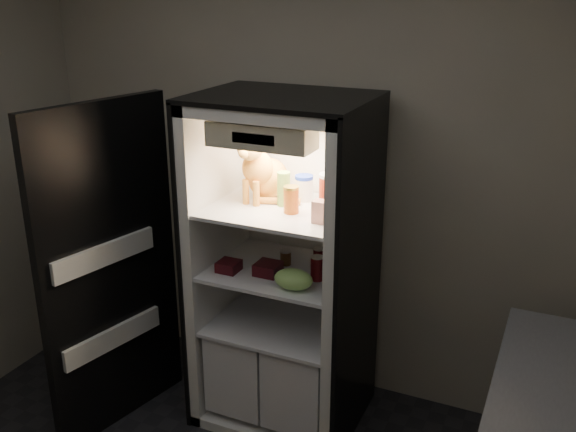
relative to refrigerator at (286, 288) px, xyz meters
name	(u,v)px	position (x,y,z in m)	size (l,w,h in m)	color
room_shell	(111,233)	(0.00, -1.38, 0.83)	(3.60, 3.60, 3.60)	white
refrigerator	(286,288)	(0.00, 0.00, 0.00)	(0.90, 0.72, 1.88)	white
fridge_door	(110,273)	(-0.85, -0.45, 0.12)	(0.25, 0.86, 1.85)	black
tabby_cat	(263,172)	(-0.15, 0.03, 0.65)	(0.34, 0.40, 0.41)	orange
parmesan_shaker	(284,189)	(0.00, -0.03, 0.59)	(0.07, 0.07, 0.18)	#227D34
mayo_tub	(304,188)	(0.06, 0.10, 0.57)	(0.10, 0.10, 0.14)	white
salsa_jar	(291,200)	(0.08, -0.12, 0.57)	(0.08, 0.08, 0.14)	#9C170E
pepper_jar	(330,193)	(0.26, -0.02, 0.60)	(0.12, 0.12, 0.20)	#A52B16
cream_carton	(320,212)	(0.27, -0.19, 0.55)	(0.07, 0.07, 0.11)	beige
soda_can_a	(319,258)	(0.18, 0.03, 0.20)	(0.06, 0.06, 0.11)	black
soda_can_b	(330,267)	(0.28, -0.06, 0.21)	(0.06, 0.06, 0.12)	black
soda_can_c	(317,268)	(0.23, -0.11, 0.21)	(0.07, 0.07, 0.13)	black
condiment_jar	(286,257)	(0.00, -0.01, 0.19)	(0.06, 0.06, 0.08)	#583619
grape_bag	(293,279)	(0.16, -0.26, 0.20)	(0.20, 0.15, 0.10)	#88C75D
berry_box_left	(229,266)	(-0.24, -0.21, 0.18)	(0.11, 0.11, 0.06)	#450B13
berry_box_right	(268,269)	(-0.03, -0.16, 0.18)	(0.13, 0.13, 0.06)	#450B13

